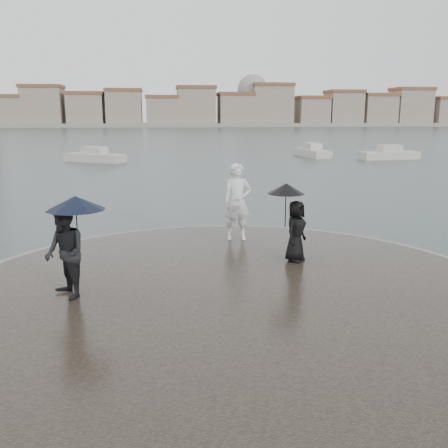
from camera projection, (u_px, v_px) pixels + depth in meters
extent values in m
plane|color=#2B3835|center=(266.00, 390.00, 7.32)|extent=(400.00, 400.00, 0.00)
cylinder|color=gray|center=(232.00, 296.00, 10.68)|extent=(12.50, 12.50, 0.32)
cylinder|color=#2D261E|center=(232.00, 295.00, 10.67)|extent=(11.90, 11.90, 0.36)
imported|color=white|center=(237.00, 202.00, 14.45)|extent=(0.83, 0.56, 2.23)
imported|color=black|center=(65.00, 253.00, 9.84)|extent=(1.07, 1.14, 1.85)
cylinder|color=black|center=(77.00, 230.00, 9.87)|extent=(0.02, 0.02, 0.90)
cone|color=black|center=(75.00, 203.00, 9.76)|extent=(1.16, 1.16, 0.28)
imported|color=black|center=(296.00, 231.00, 12.37)|extent=(0.85, 0.88, 1.53)
cylinder|color=black|center=(286.00, 209.00, 12.32)|extent=(0.02, 0.02, 0.90)
cone|color=black|center=(286.00, 189.00, 12.21)|extent=(0.93, 0.93, 0.26)
cube|color=gray|center=(162.00, 125.00, 165.06)|extent=(260.00, 20.00, 1.20)
cube|color=gray|center=(7.00, 113.00, 155.27)|extent=(10.00, 10.00, 9.00)
cube|color=brown|center=(6.00, 96.00, 154.19)|extent=(10.60, 10.60, 1.00)
cube|color=gray|center=(43.00, 108.00, 156.33)|extent=(12.00, 10.00, 12.00)
cube|color=brown|center=(42.00, 86.00, 154.94)|extent=(12.60, 10.60, 1.00)
cube|color=gray|center=(86.00, 111.00, 158.18)|extent=(11.00, 10.00, 10.00)
cube|color=brown|center=(85.00, 93.00, 157.00)|extent=(11.60, 10.60, 1.00)
cube|color=gray|center=(124.00, 110.00, 159.59)|extent=(11.00, 10.00, 11.00)
cube|color=brown|center=(124.00, 90.00, 158.30)|extent=(11.60, 10.60, 1.00)
cube|color=gray|center=(162.00, 113.00, 161.32)|extent=(10.00, 10.00, 9.00)
cube|color=brown|center=(162.00, 97.00, 160.24)|extent=(10.60, 10.60, 1.00)
cube|color=gray|center=(196.00, 108.00, 162.38)|extent=(12.00, 10.00, 12.00)
cube|color=brown|center=(196.00, 87.00, 160.98)|extent=(12.60, 10.60, 1.00)
cube|color=gray|center=(235.00, 111.00, 164.23)|extent=(11.00, 10.00, 10.00)
cube|color=brown|center=(236.00, 94.00, 163.05)|extent=(11.60, 10.60, 1.00)
cube|color=gray|center=(271.00, 107.00, 165.42)|extent=(13.00, 10.00, 13.00)
cube|color=brown|center=(272.00, 85.00, 163.92)|extent=(13.60, 10.60, 1.00)
cube|color=gray|center=(312.00, 113.00, 167.62)|extent=(10.00, 10.00, 9.00)
cube|color=brown|center=(312.00, 98.00, 166.54)|extent=(10.60, 10.60, 1.00)
cube|color=gray|center=(343.00, 110.00, 168.79)|extent=(11.00, 10.00, 11.00)
cube|color=brown|center=(344.00, 92.00, 167.50)|extent=(11.60, 10.60, 1.00)
cube|color=gray|center=(377.00, 111.00, 170.41)|extent=(11.00, 10.00, 10.00)
cube|color=brown|center=(378.00, 95.00, 169.23)|extent=(11.60, 10.60, 1.00)
cube|color=gray|center=(410.00, 108.00, 171.71)|extent=(12.00, 10.00, 12.00)
cube|color=brown|center=(412.00, 89.00, 170.31)|extent=(12.60, 10.60, 1.00)
cube|color=gray|center=(445.00, 113.00, 173.67)|extent=(10.00, 10.00, 9.00)
cube|color=brown|center=(447.00, 98.00, 172.59)|extent=(10.60, 10.60, 1.00)
sphere|color=gray|center=(252.00, 90.00, 165.42)|extent=(10.00, 10.00, 10.00)
cube|color=#BBB4A8|center=(389.00, 157.00, 44.96)|extent=(5.67, 2.34, 0.90)
cube|color=#BBB4A8|center=(389.00, 150.00, 44.83)|extent=(2.15, 1.46, 0.90)
cube|color=#BBB4A8|center=(95.00, 159.00, 42.44)|extent=(5.47, 4.37, 0.90)
cube|color=#BBB4A8|center=(95.00, 152.00, 42.31)|extent=(2.33, 2.10, 0.90)
cube|color=#BBB4A8|center=(312.00, 154.00, 47.84)|extent=(2.22, 5.65, 0.90)
cube|color=#BBB4A8|center=(312.00, 148.00, 47.71)|extent=(1.42, 2.12, 0.90)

